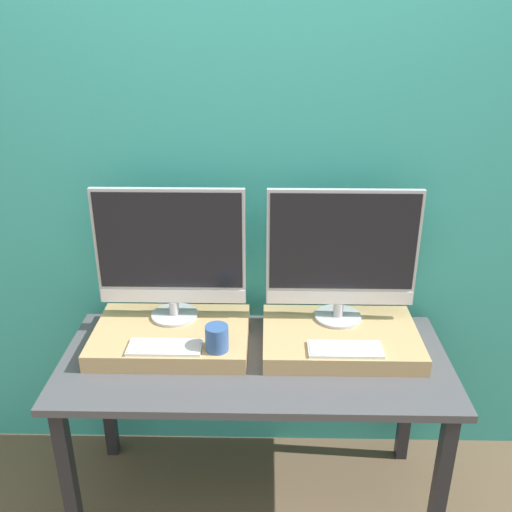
% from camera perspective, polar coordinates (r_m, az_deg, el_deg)
% --- Properties ---
extents(wall_back, '(8.00, 0.04, 2.60)m').
position_cam_1_polar(wall_back, '(2.32, 0.10, 7.51)').
color(wall_back, teal).
rests_on(wall_back, ground_plane).
extents(workbench, '(1.48, 0.65, 0.72)m').
position_cam_1_polar(workbench, '(2.26, -0.10, -11.92)').
color(workbench, '#47474C').
rests_on(workbench, ground_plane).
extents(wooden_riser_left, '(0.61, 0.41, 0.07)m').
position_cam_1_polar(wooden_riser_left, '(2.30, -8.46, -7.96)').
color(wooden_riser_left, tan).
rests_on(wooden_riser_left, workbench).
extents(monitor_left, '(0.59, 0.19, 0.54)m').
position_cam_1_polar(monitor_left, '(2.24, -8.56, 0.42)').
color(monitor_left, '#B2B2B7').
rests_on(monitor_left, wooden_riser_left).
extents(keyboard_left, '(0.27, 0.11, 0.01)m').
position_cam_1_polar(keyboard_left, '(2.16, -9.12, -8.99)').
color(keyboard_left, silver).
rests_on(keyboard_left, wooden_riser_left).
extents(mug, '(0.09, 0.09, 0.10)m').
position_cam_1_polar(mug, '(2.11, -3.93, -8.19)').
color(mug, '#335693').
rests_on(mug, wooden_riser_left).
extents(wooden_riser_right, '(0.61, 0.41, 0.07)m').
position_cam_1_polar(wooden_riser_right, '(2.29, 8.41, -8.14)').
color(wooden_riser_right, tan).
rests_on(wooden_riser_right, workbench).
extents(monitor_right, '(0.59, 0.19, 0.54)m').
position_cam_1_polar(monitor_right, '(2.23, 8.60, 0.28)').
color(monitor_right, '#B2B2B7').
rests_on(monitor_right, wooden_riser_right).
extents(keyboard_right, '(0.27, 0.11, 0.01)m').
position_cam_1_polar(keyboard_right, '(2.15, 8.91, -9.19)').
color(keyboard_right, silver).
rests_on(keyboard_right, wooden_riser_right).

